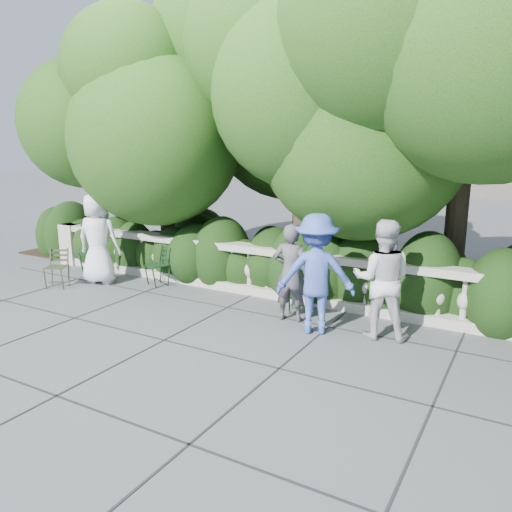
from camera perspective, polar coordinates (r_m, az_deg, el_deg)
The scene contains 13 objects.
ground at distance 8.42m, azimuth -3.41°, elevation -7.98°, with size 90.00×90.00×0.00m, color #4B4E52.
balustrade at distance 9.75m, azimuth 2.33°, elevation -2.03°, with size 12.00×0.44×1.00m.
shrub_hedge at distance 10.92m, azimuth 5.22°, elevation -3.08°, with size 15.00×2.60×1.70m, color black, non-canonical shape.
tree_canopy at distance 10.46m, azimuth 9.74°, elevation 18.01°, with size 15.04×6.52×6.78m.
chair_a at distance 12.46m, azimuth -18.82°, elevation -1.72°, with size 0.44×0.48×0.84m, color black, non-canonical shape.
chair_b at distance 12.31m, azimuth -18.66°, elevation -1.88°, with size 0.44×0.48×0.84m, color black, non-canonical shape.
chair_c at distance 10.85m, azimuth -11.80°, elevation -3.42°, with size 0.44×0.48×0.84m, color black, non-canonical shape.
chair_d at distance 8.97m, azimuth 4.99°, elevation -6.67°, with size 0.44×0.48×0.84m, color black, non-canonical shape.
chair_weathered at distance 11.20m, azimuth -21.97°, elevation -3.58°, with size 0.44×0.48×0.84m, color black, non-canonical shape.
person_businessman at distance 11.19m, azimuth -17.60°, elevation 1.92°, with size 0.96×0.62×1.96m, color white.
person_woman_grey at distance 8.44m, azimuth 3.99°, elevation -1.94°, with size 0.61×0.40×1.68m, color #47464C.
person_casual_man at distance 7.91m, azimuth 14.21°, elevation -2.61°, with size 0.91×0.71×1.87m, color silver.
person_older_blue at distance 7.94m, azimuth 6.89°, elevation -2.06°, with size 1.24×0.71×1.92m, color #3852A9.
Camera 1 is at (4.32, -6.57, 3.00)m, focal length 35.00 mm.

